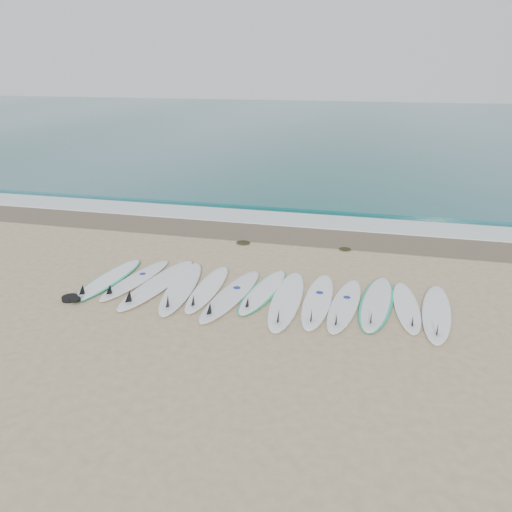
% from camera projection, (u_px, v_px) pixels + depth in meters
% --- Properties ---
extents(ground, '(120.00, 120.00, 0.00)m').
position_uv_depth(ground, '(261.00, 296.00, 10.35)').
color(ground, tan).
extents(ocean, '(120.00, 55.00, 0.03)m').
position_uv_depth(ocean, '(354.00, 125.00, 39.81)').
color(ocean, '#1E5B61').
rests_on(ocean, ground).
extents(wet_sand_band, '(120.00, 1.80, 0.01)m').
position_uv_depth(wet_sand_band, '(294.00, 235.00, 14.07)').
color(wet_sand_band, brown).
rests_on(wet_sand_band, ground).
extents(foam_band, '(120.00, 1.40, 0.04)m').
position_uv_depth(foam_band, '(302.00, 220.00, 15.33)').
color(foam_band, silver).
rests_on(foam_band, ground).
extents(wave_crest, '(120.00, 1.00, 0.10)m').
position_uv_depth(wave_crest, '(309.00, 207.00, 16.68)').
color(wave_crest, '#1E5B61').
rests_on(wave_crest, ground).
extents(surfboard_0, '(0.79, 2.54, 0.32)m').
position_uv_depth(surfboard_0, '(108.00, 280.00, 11.03)').
color(surfboard_0, white).
rests_on(surfboard_0, ground).
extents(surfboard_1, '(0.90, 2.51, 0.31)m').
position_uv_depth(surfboard_1, '(134.00, 280.00, 10.98)').
color(surfboard_1, white).
rests_on(surfboard_1, ground).
extents(surfboard_2, '(0.99, 2.95, 0.37)m').
position_uv_depth(surfboard_2, '(156.00, 284.00, 10.75)').
color(surfboard_2, white).
rests_on(surfboard_2, ground).
extents(surfboard_3, '(0.91, 2.82, 0.35)m').
position_uv_depth(surfboard_3, '(181.00, 288.00, 10.58)').
color(surfboard_3, white).
rests_on(surfboard_3, ground).
extents(surfboard_4, '(0.54, 2.47, 0.32)m').
position_uv_depth(surfboard_4, '(207.00, 289.00, 10.55)').
color(surfboard_4, white).
rests_on(surfboard_4, ground).
extents(surfboard_5, '(0.94, 2.77, 0.35)m').
position_uv_depth(surfboard_5, '(230.00, 296.00, 10.23)').
color(surfboard_5, silver).
rests_on(surfboard_5, ground).
extents(surfboard_6, '(0.90, 2.45, 0.30)m').
position_uv_depth(surfboard_6, '(263.00, 291.00, 10.46)').
color(surfboard_6, white).
rests_on(surfboard_6, ground).
extents(surfboard_7, '(0.67, 2.86, 0.36)m').
position_uv_depth(surfboard_7, '(286.00, 300.00, 10.02)').
color(surfboard_7, white).
rests_on(surfboard_7, ground).
extents(surfboard_8, '(0.56, 2.65, 0.34)m').
position_uv_depth(surfboard_8, '(317.00, 301.00, 10.01)').
color(surfboard_8, white).
rests_on(surfboard_8, ground).
extents(surfboard_9, '(0.76, 2.56, 0.32)m').
position_uv_depth(surfboard_9, '(344.00, 305.00, 9.83)').
color(surfboard_9, white).
rests_on(surfboard_9, ground).
extents(surfboard_10, '(0.87, 2.67, 0.33)m').
position_uv_depth(surfboard_10, '(376.00, 303.00, 9.94)').
color(surfboard_10, white).
rests_on(surfboard_10, ground).
extents(surfboard_11, '(0.66, 2.34, 0.30)m').
position_uv_depth(surfboard_11, '(407.00, 307.00, 9.76)').
color(surfboard_11, white).
rests_on(surfboard_11, ground).
extents(surfboard_12, '(0.76, 2.62, 0.33)m').
position_uv_depth(surfboard_12, '(437.00, 313.00, 9.50)').
color(surfboard_12, white).
rests_on(surfboard_12, ground).
extents(seaweed_near, '(0.37, 0.29, 0.07)m').
position_uv_depth(seaweed_near, '(243.00, 242.00, 13.36)').
color(seaweed_near, black).
rests_on(seaweed_near, ground).
extents(seaweed_far, '(0.31, 0.24, 0.06)m').
position_uv_depth(seaweed_far, '(345.00, 249.00, 12.91)').
color(seaweed_far, black).
rests_on(seaweed_far, ground).
extents(leash_coil, '(0.46, 0.36, 0.11)m').
position_uv_depth(leash_coil, '(71.00, 299.00, 10.13)').
color(leash_coil, black).
rests_on(leash_coil, ground).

